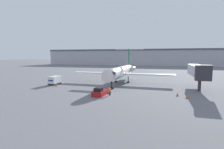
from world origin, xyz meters
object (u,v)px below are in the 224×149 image
object	(u,v)px
pushback_tug	(100,92)
worker_near_tug	(110,91)
traffic_cone_left	(56,85)
traffic_cone_right	(178,94)
traffic_cone_mid	(187,97)
luggage_cart	(55,80)
airplane_main	(121,71)
jet_bridge	(198,71)

from	to	relation	value
pushback_tug	worker_near_tug	distance (m)	2.05
traffic_cone_left	traffic_cone_right	bearing A→B (deg)	-5.77
pushback_tug	worker_near_tug	xyz separation A→B (m)	(1.97, 0.50, 0.25)
traffic_cone_mid	luggage_cart	bearing A→B (deg)	167.99
airplane_main	worker_near_tug	xyz separation A→B (m)	(1.33, -16.92, -2.64)
airplane_main	traffic_cone_left	size ratio (longest dim) A/B	40.70
airplane_main	traffic_cone_left	world-z (taller)	airplane_main
traffic_cone_mid	jet_bridge	xyz separation A→B (m)	(3.78, 11.14, 4.15)
airplane_main	traffic_cone_mid	bearing A→B (deg)	-43.18
traffic_cone_right	traffic_cone_mid	size ratio (longest dim) A/B	1.06
pushback_tug	traffic_cone_mid	xyz separation A→B (m)	(16.98, 2.10, -0.33)
airplane_main	worker_near_tug	distance (m)	17.18
luggage_cart	traffic_cone_left	distance (m)	3.30
luggage_cart	traffic_cone_right	size ratio (longest dim) A/B	5.46
luggage_cart	traffic_cone_mid	size ratio (longest dim) A/B	5.79
worker_near_tug	jet_bridge	xyz separation A→B (m)	(18.79, 12.73, 3.58)
luggage_cart	traffic_cone_left	bearing A→B (deg)	-49.89
traffic_cone_left	traffic_cone_mid	bearing A→B (deg)	-8.52
pushback_tug	traffic_cone_left	bearing A→B (deg)	155.21
traffic_cone_mid	worker_near_tug	bearing A→B (deg)	-173.95
airplane_main	traffic_cone_left	distance (m)	19.03
airplane_main	jet_bridge	distance (m)	20.57
airplane_main	traffic_cone_right	bearing A→B (deg)	-42.62
worker_near_tug	traffic_cone_mid	xyz separation A→B (m)	(15.01, 1.59, -0.57)
luggage_cart	jet_bridge	bearing A→B (deg)	5.95
worker_near_tug	jet_bridge	bearing A→B (deg)	34.12
luggage_cart	traffic_cone_right	world-z (taller)	luggage_cart
worker_near_tug	traffic_cone_left	size ratio (longest dim) A/B	2.22
worker_near_tug	jet_bridge	distance (m)	22.97
pushback_tug	traffic_cone_mid	world-z (taller)	pushback_tug
airplane_main	pushback_tug	bearing A→B (deg)	-92.12
traffic_cone_right	jet_bridge	distance (m)	11.58
worker_near_tug	luggage_cart	bearing A→B (deg)	155.02
airplane_main	worker_near_tug	bearing A→B (deg)	-85.52
pushback_tug	luggage_cart	world-z (taller)	luggage_cart
worker_near_tug	traffic_cone_mid	world-z (taller)	worker_near_tug
traffic_cone_left	jet_bridge	xyz separation A→B (m)	(35.63, 6.37, 4.09)
worker_near_tug	traffic_cone_left	bearing A→B (deg)	159.30
luggage_cart	traffic_cone_mid	distance (m)	34.68
airplane_main	luggage_cart	bearing A→B (deg)	-155.21
pushback_tug	traffic_cone_right	world-z (taller)	pushback_tug
traffic_cone_right	jet_bridge	size ratio (longest dim) A/B	0.05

